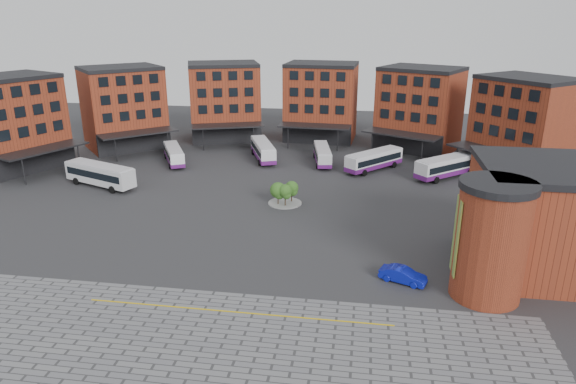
# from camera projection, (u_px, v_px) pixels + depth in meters

# --- Properties ---
(ground) EXTENTS (160.00, 160.00, 0.00)m
(ground) POSITION_uv_depth(u_px,v_px,m) (250.00, 241.00, 56.24)
(ground) COLOR #28282B
(ground) RESTS_ON ground
(paving_zone) EXTENTS (50.00, 22.00, 0.02)m
(paving_zone) POSITION_uv_depth(u_px,v_px,m) (208.00, 376.00, 35.45)
(paving_zone) COLOR slate
(paving_zone) RESTS_ON ground
(yellow_line) EXTENTS (26.00, 0.15, 0.02)m
(yellow_line) POSITION_uv_depth(u_px,v_px,m) (236.00, 312.00, 42.90)
(yellow_line) COLOR gold
(yellow_line) RESTS_ON paving_zone
(main_building) EXTENTS (94.14, 42.48, 14.60)m
(main_building) POSITION_uv_depth(u_px,v_px,m) (270.00, 111.00, 90.14)
(main_building) COLOR maroon
(main_building) RESTS_ON ground
(east_building) EXTENTS (17.40, 15.40, 10.60)m
(east_building) POSITION_uv_depth(u_px,v_px,m) (543.00, 222.00, 47.55)
(east_building) COLOR maroon
(east_building) RESTS_ON ground
(tree_island) EXTENTS (4.40, 4.40, 3.04)m
(tree_island) POSITION_uv_depth(u_px,v_px,m) (284.00, 192.00, 66.20)
(tree_island) COLOR gray
(tree_island) RESTS_ON ground
(bus_a) EXTENTS (11.73, 6.70, 3.27)m
(bus_a) POSITION_uv_depth(u_px,v_px,m) (100.00, 173.00, 73.02)
(bus_a) COLOR silver
(bus_a) RESTS_ON ground
(bus_b) EXTENTS (6.52, 9.68, 2.75)m
(bus_b) POSITION_uv_depth(u_px,v_px,m) (174.00, 154.00, 84.40)
(bus_b) COLOR white
(bus_b) RESTS_ON ground
(bus_c) EXTENTS (6.27, 10.98, 3.05)m
(bus_c) POSITION_uv_depth(u_px,v_px,m) (263.00, 150.00, 86.43)
(bus_c) COLOR white
(bus_c) RESTS_ON ground
(bus_d) EXTENTS (3.88, 10.00, 2.75)m
(bus_d) POSITION_uv_depth(u_px,v_px,m) (322.00, 154.00, 84.42)
(bus_d) COLOR silver
(bus_d) RESTS_ON ground
(bus_e) EXTENTS (9.16, 9.75, 3.07)m
(bus_e) POSITION_uv_depth(u_px,v_px,m) (374.00, 160.00, 80.68)
(bus_e) COLOR white
(bus_e) RESTS_ON ground
(bus_f) EXTENTS (10.33, 9.48, 3.22)m
(bus_f) POSITION_uv_depth(u_px,v_px,m) (447.00, 166.00, 77.10)
(bus_f) COLOR white
(bus_f) RESTS_ON ground
(blue_car) EXTENTS (4.60, 2.97, 1.43)m
(blue_car) POSITION_uv_depth(u_px,v_px,m) (403.00, 275.00, 47.47)
(blue_car) COLOR #0D18AE
(blue_car) RESTS_ON ground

